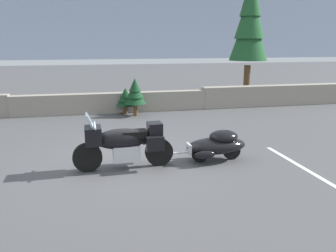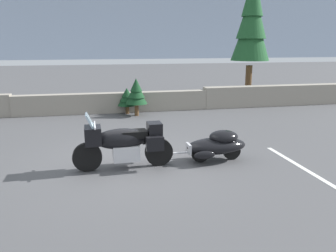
# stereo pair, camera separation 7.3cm
# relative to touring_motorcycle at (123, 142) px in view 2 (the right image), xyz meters

# --- Properties ---
(ground_plane) EXTENTS (80.00, 80.00, 0.00)m
(ground_plane) POSITION_rel_touring_motorcycle_xyz_m (0.17, 0.40, -0.62)
(ground_plane) COLOR #4C4C4F
(stone_guard_wall) EXTENTS (24.00, 0.56, 0.94)m
(stone_guard_wall) POSITION_rel_touring_motorcycle_xyz_m (0.90, 6.68, -0.17)
(stone_guard_wall) COLOR gray
(stone_guard_wall) RESTS_ON ground
(distant_ridgeline) EXTENTS (240.00, 80.00, 16.00)m
(distant_ridgeline) POSITION_rel_touring_motorcycle_xyz_m (0.17, 96.70, 7.38)
(distant_ridgeline) COLOR #99A8BF
(distant_ridgeline) RESTS_ON ground
(touring_motorcycle) EXTENTS (2.31, 0.77, 1.33)m
(touring_motorcycle) POSITION_rel_touring_motorcycle_xyz_m (0.00, 0.00, 0.00)
(touring_motorcycle) COLOR black
(touring_motorcycle) RESTS_ON ground
(car_shaped_trailer) EXTENTS (2.21, 0.79, 0.76)m
(car_shaped_trailer) POSITION_rel_touring_motorcycle_xyz_m (2.29, 0.03, -0.21)
(car_shaped_trailer) COLOR black
(car_shaped_trailer) RESTS_ON ground
(pine_tree_tall) EXTENTS (1.84, 1.84, 6.19)m
(pine_tree_tall) POSITION_rel_touring_motorcycle_xyz_m (6.86, 8.02, 3.26)
(pine_tree_tall) COLOR brown
(pine_tree_tall) RESTS_ON ground
(pine_sapling_near) EXTENTS (0.87, 0.87, 1.50)m
(pine_sapling_near) POSITION_rel_touring_motorcycle_xyz_m (1.02, 5.79, 0.32)
(pine_sapling_near) COLOR brown
(pine_sapling_near) RESTS_ON ground
(pine_sapling_farther) EXTENTS (0.78, 0.78, 1.07)m
(pine_sapling_farther) POSITION_rel_touring_motorcycle_xyz_m (0.69, 6.27, 0.05)
(pine_sapling_farther) COLOR brown
(pine_sapling_farther) RESTS_ON ground
(parking_stripe_marker) EXTENTS (0.12, 3.60, 0.01)m
(parking_stripe_marker) POSITION_rel_touring_motorcycle_xyz_m (4.08, -1.10, -0.62)
(parking_stripe_marker) COLOR silver
(parking_stripe_marker) RESTS_ON ground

